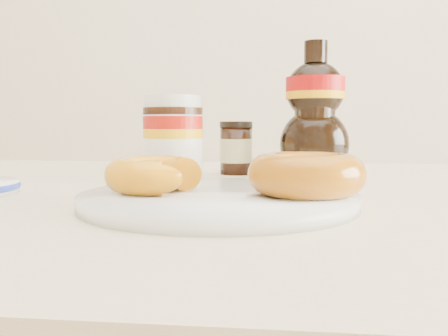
# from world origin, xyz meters

# --- Properties ---
(dining_table) EXTENTS (1.40, 0.90, 0.75)m
(dining_table) POSITION_xyz_m (0.00, 0.10, 0.67)
(dining_table) COLOR beige
(dining_table) RESTS_ON ground
(plate) EXTENTS (0.28, 0.28, 0.01)m
(plate) POSITION_xyz_m (-0.07, -0.05, 0.76)
(plate) COLOR white
(plate) RESTS_ON dining_table
(donut_bitten) EXTENTS (0.13, 0.13, 0.03)m
(donut_bitten) POSITION_xyz_m (-0.14, -0.05, 0.78)
(donut_bitten) COLOR orange
(donut_bitten) RESTS_ON plate
(donut_whole) EXTENTS (0.15, 0.15, 0.04)m
(donut_whole) POSITION_xyz_m (0.01, -0.05, 0.78)
(donut_whole) COLOR #9F5D0A
(donut_whole) RESTS_ON plate
(nutella_jar) EXTENTS (0.09, 0.09, 0.13)m
(nutella_jar) POSITION_xyz_m (-0.17, 0.19, 0.82)
(nutella_jar) COLOR white
(nutella_jar) RESTS_ON dining_table
(syrup_bottle) EXTENTS (0.13, 0.12, 0.21)m
(syrup_bottle) POSITION_xyz_m (0.04, 0.26, 0.86)
(syrup_bottle) COLOR black
(syrup_bottle) RESTS_ON dining_table
(dark_jar) EXTENTS (0.06, 0.06, 0.09)m
(dark_jar) POSITION_xyz_m (-0.09, 0.29, 0.79)
(dark_jar) COLOR black
(dark_jar) RESTS_ON dining_table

